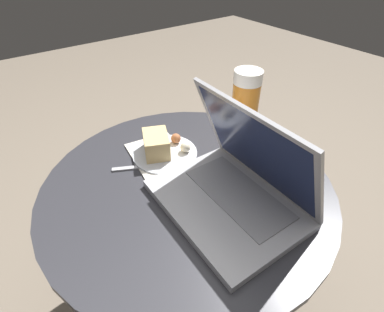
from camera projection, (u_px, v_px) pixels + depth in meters
The scene contains 7 objects.
ground_plane at pixel (189, 296), 1.07m from camera, with size 6.00×6.00×0.00m, color #726656.
table at pixel (188, 221), 0.82m from camera, with size 0.71×0.71×0.55m.
napkin at pixel (159, 157), 0.81m from camera, with size 0.21×0.16×0.00m.
laptop at pixel (236, 186), 0.65m from camera, with size 0.33×0.26×0.24m.
beer_glass at pixel (244, 115), 0.76m from camera, with size 0.07×0.07×0.24m.
snack_plate at pixel (162, 148), 0.81m from camera, with size 0.18×0.18×0.07m.
fork at pixel (155, 166), 0.78m from camera, with size 0.10×0.18×0.00m.
Camera 1 is at (0.44, -0.31, 1.05)m, focal length 28.00 mm.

